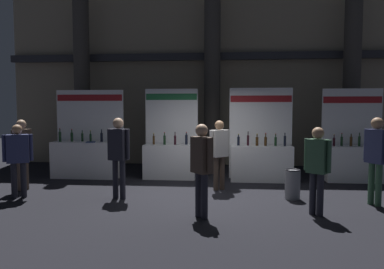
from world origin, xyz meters
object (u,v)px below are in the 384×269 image
at_px(exhibitor_booth_2, 261,158).
at_px(visitor_6, 18,154).
at_px(exhibitor_booth_3, 354,159).
at_px(visitor_1, 317,164).
at_px(visitor_0, 22,149).
at_px(visitor_2, 376,153).
at_px(visitor_4, 119,150).
at_px(visitor_3, 219,149).
at_px(exhibitor_booth_0, 87,155).
at_px(trash_bin, 293,184).
at_px(visitor_5, 202,162).
at_px(exhibitor_booth_1, 170,157).

xyz_separation_m(exhibitor_booth_2, visitor_6, (-5.49, -2.45, 0.37)).
distance_m(exhibitor_booth_3, visitor_1, 3.81).
distance_m(visitor_0, visitor_1, 6.70).
relative_size(visitor_2, visitor_4, 1.01).
height_order(visitor_2, visitor_3, visitor_2).
relative_size(exhibitor_booth_2, visitor_4, 1.43).
height_order(exhibitor_booth_0, exhibitor_booth_3, exhibitor_booth_3).
bearing_deg(exhibitor_booth_3, visitor_1, -118.01).
bearing_deg(visitor_2, exhibitor_booth_0, 41.09).
relative_size(exhibitor_booth_3, visitor_3, 1.50).
relative_size(visitor_3, visitor_6, 1.04).
distance_m(exhibitor_booth_3, trash_bin, 2.96).
height_order(exhibitor_booth_0, trash_bin, exhibitor_booth_0).
xyz_separation_m(exhibitor_booth_2, visitor_1, (0.72, -3.18, 0.35)).
height_order(trash_bin, visitor_1, visitor_1).
distance_m(exhibitor_booth_2, visitor_6, 6.02).
bearing_deg(visitor_5, visitor_0, 28.55).
height_order(trash_bin, visitor_3, visitor_3).
xyz_separation_m(visitor_0, visitor_6, (0.32, -0.72, -0.02)).
height_order(exhibitor_booth_1, visitor_5, exhibitor_booth_1).
relative_size(exhibitor_booth_2, visitor_2, 1.41).
bearing_deg(exhibitor_booth_1, visitor_0, -150.55).
xyz_separation_m(exhibitor_booth_3, visitor_0, (-8.32, -1.90, 0.39)).
bearing_deg(exhibitor_booth_1, visitor_6, -139.07).
bearing_deg(visitor_4, visitor_3, -135.19).
bearing_deg(exhibitor_booth_2, exhibitor_booth_1, 176.99).
relative_size(exhibitor_booth_1, visitor_1, 1.55).
height_order(visitor_5, visitor_6, visitor_5).
relative_size(exhibitor_booth_2, visitor_1, 1.55).
distance_m(exhibitor_booth_3, visitor_4, 6.30).
relative_size(exhibitor_booth_0, visitor_6, 1.54).
xyz_separation_m(exhibitor_booth_3, visitor_5, (-3.88, -3.70, 0.41)).
xyz_separation_m(visitor_2, visitor_4, (-5.34, 0.04, -0.00)).
xyz_separation_m(exhibitor_booth_1, visitor_0, (-3.30, -1.86, 0.39)).
distance_m(visitor_2, visitor_6, 7.57).
xyz_separation_m(visitor_4, visitor_6, (-2.22, -0.13, -0.09)).
bearing_deg(exhibitor_booth_3, visitor_2, -99.62).
distance_m(exhibitor_booth_1, trash_bin, 3.70).
relative_size(exhibitor_booth_0, visitor_5, 1.47).
bearing_deg(exhibitor_booth_0, visitor_0, -117.61).
bearing_deg(visitor_5, exhibitor_booth_3, -85.72).
xyz_separation_m(exhibitor_booth_1, visitor_1, (3.24, -3.31, 0.35)).
xyz_separation_m(exhibitor_booth_2, visitor_4, (-3.27, -2.31, 0.46)).
distance_m(exhibitor_booth_1, visitor_2, 5.24).
bearing_deg(exhibitor_booth_2, visitor_3, -131.77).
xyz_separation_m(trash_bin, visitor_4, (-3.77, -0.32, 0.74)).
relative_size(visitor_0, visitor_1, 1.04).
bearing_deg(visitor_5, visitor_3, -46.08).
bearing_deg(exhibitor_booth_2, visitor_6, -156.01).
bearing_deg(exhibitor_booth_3, visitor_6, -161.91).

